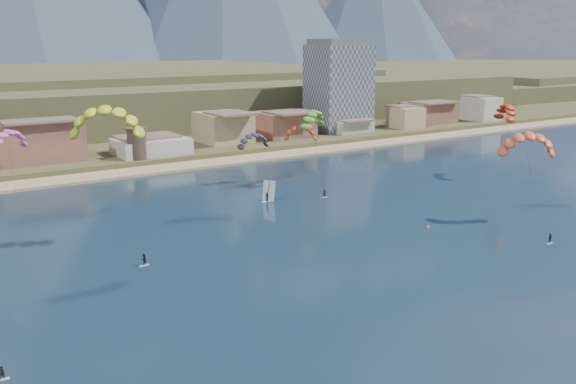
{
  "coord_description": "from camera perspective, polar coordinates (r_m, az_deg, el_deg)",
  "views": [
    {
      "loc": [
        -54.07,
        -49.74,
        33.84
      ],
      "look_at": [
        0.0,
        32.0,
        10.0
      ],
      "focal_mm": 39.28,
      "sensor_mm": 36.0,
      "label": 1
    }
  ],
  "objects": [
    {
      "name": "ground",
      "position": [
        80.89,
        12.87,
        -11.43
      ],
      "size": [
        2400.0,
        2400.0,
        0.0
      ],
      "primitive_type": "plane",
      "color": "#0D2131",
      "rests_on": "ground"
    },
    {
      "name": "beach",
      "position": [
        168.25,
        -14.05,
        1.74
      ],
      "size": [
        2200.0,
        12.0,
        0.9
      ],
      "color": "tan",
      "rests_on": "ground"
    },
    {
      "name": "foothills",
      "position": [
        293.44,
        -18.45,
        8.14
      ],
      "size": [
        940.0,
        210.0,
        18.0
      ],
      "color": "brown",
      "rests_on": "ground"
    },
    {
      "name": "apartment_tower",
      "position": [
        226.25,
        4.61,
        9.57
      ],
      "size": [
        20.0,
        16.0,
        32.0
      ],
      "color": "gray",
      "rests_on": "ground"
    },
    {
      "name": "watchtower",
      "position": [
        176.23,
        -13.52,
        4.32
      ],
      "size": [
        5.82,
        5.82,
        8.6
      ],
      "color": "#47382D",
      "rests_on": "ground"
    },
    {
      "name": "kitesurfer_yellow",
      "position": [
        106.3,
        -16.14,
        6.52
      ],
      "size": [
        13.37,
        17.92,
        25.58
      ],
      "color": "silver",
      "rests_on": "ground"
    },
    {
      "name": "kitesurfer_orange",
      "position": [
        125.34,
        20.89,
        4.4
      ],
      "size": [
        14.0,
        16.98,
        20.45
      ],
      "color": "silver",
      "rests_on": "ground"
    },
    {
      "name": "kitesurfer_green",
      "position": [
        147.9,
        2.25,
        6.83
      ],
      "size": [
        11.0,
        16.46,
        20.38
      ],
      "color": "silver",
      "rests_on": "ground"
    },
    {
      "name": "distant_kite_pink",
      "position": [
        121.75,
        -24.07,
        4.61
      ],
      "size": [
        8.65,
        7.75,
        19.87
      ],
      "color": "#262626",
      "rests_on": "ground"
    },
    {
      "name": "distant_kite_dark",
      "position": [
        149.27,
        -3.15,
        4.9
      ],
      "size": [
        8.6,
        5.74,
        14.46
      ],
      "color": "#262626",
      "rests_on": "ground"
    },
    {
      "name": "distant_kite_orange",
      "position": [
        146.66,
        1.18,
        5.6
      ],
      "size": [
        8.5,
        7.59,
        16.24
      ],
      "color": "#262626",
      "rests_on": "ground"
    },
    {
      "name": "distant_kite_red",
      "position": [
        164.81,
        19.06,
        7.03
      ],
      "size": [
        7.86,
        9.88,
        19.9
      ],
      "color": "#262626",
      "rests_on": "ground"
    },
    {
      "name": "windsurfer",
      "position": [
        134.6,
        -1.84,
        -0.27
      ],
      "size": [
        2.54,
        2.75,
        4.5
      ],
      "color": "silver",
      "rests_on": "ground"
    },
    {
      "name": "buoy",
      "position": [
        119.16,
        12.57,
        -3.11
      ],
      "size": [
        0.6,
        0.6,
        0.6
      ],
      "color": "gold",
      "rests_on": "ground"
    }
  ]
}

